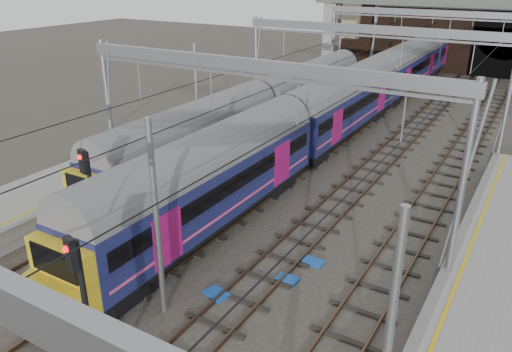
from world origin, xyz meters
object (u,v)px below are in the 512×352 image
Objects in this scene: train_second at (261,111)px; signal_near_centre at (83,299)px; signal_near_left at (91,196)px; train_main at (379,82)px.

train_second is 21.78m from signal_near_centre.
train_second is at bearing 123.97° from signal_near_centre.
signal_near_centre is at bearing -71.89° from train_second.
signal_near_left is at bearing -82.58° from train_second.
signal_near_left is (2.11, -16.20, 0.85)m from train_second.
train_second is 5.84× the size of signal_near_left.
signal_near_left reaches higher than signal_near_centre.
train_main is 12.60× the size of signal_near_centre.
train_main is 33.16m from signal_near_centre.
train_main is at bearing 72.05° from train_second.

